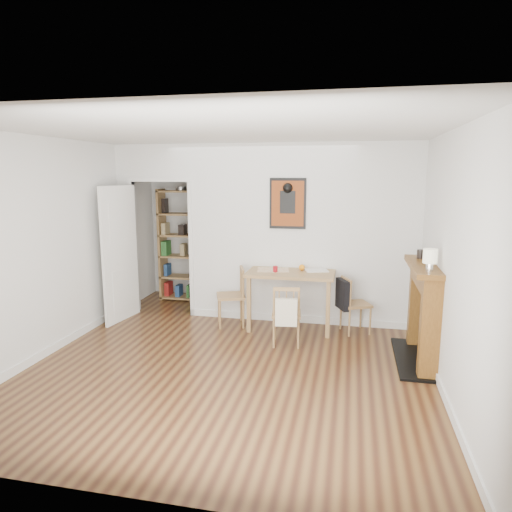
% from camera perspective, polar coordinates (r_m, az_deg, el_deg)
% --- Properties ---
extents(ground, '(5.20, 5.20, 0.00)m').
position_cam_1_polar(ground, '(5.71, -2.25, -12.09)').
color(ground, brown).
rests_on(ground, ground).
extents(room_shell, '(5.20, 5.20, 5.20)m').
position_cam_1_polar(room_shell, '(6.63, 1.37, 2.71)').
color(room_shell, silver).
rests_on(room_shell, ground).
extents(dining_table, '(1.21, 0.77, 0.82)m').
position_cam_1_polar(dining_table, '(6.43, 4.43, -2.75)').
color(dining_table, '#976E46').
rests_on(dining_table, ground).
extents(chair_left, '(0.54, 0.54, 0.85)m').
position_cam_1_polar(chair_left, '(6.59, -3.18, -5.09)').
color(chair_left, '#9C7549').
rests_on(chair_left, ground).
extents(chair_right, '(0.55, 0.52, 0.78)m').
position_cam_1_polar(chair_right, '(6.44, 12.22, -5.87)').
color(chair_right, '#9C7549').
rests_on(chair_right, ground).
extents(chair_front, '(0.44, 0.49, 0.79)m').
position_cam_1_polar(chair_front, '(5.87, 3.82, -7.26)').
color(chair_front, '#9C7549').
rests_on(chair_front, ground).
extents(bookshelf, '(0.81, 0.32, 1.92)m').
position_cam_1_polar(bookshelf, '(7.93, -9.09, 1.25)').
color(bookshelf, '#976E46').
rests_on(bookshelf, ground).
extents(fireplace, '(0.45, 1.25, 1.16)m').
position_cam_1_polar(fireplace, '(5.65, 20.28, -6.35)').
color(fireplace, brown).
rests_on(fireplace, ground).
extents(red_glass, '(0.07, 0.07, 0.08)m').
position_cam_1_polar(red_glass, '(6.32, 2.43, -1.63)').
color(red_glass, maroon).
rests_on(red_glass, dining_table).
extents(orange_fruit, '(0.08, 0.08, 0.08)m').
position_cam_1_polar(orange_fruit, '(6.46, 5.75, -1.43)').
color(orange_fruit, orange).
rests_on(orange_fruit, dining_table).
extents(placemat, '(0.49, 0.40, 0.00)m').
position_cam_1_polar(placemat, '(6.47, 2.15, -1.73)').
color(placemat, beige).
rests_on(placemat, dining_table).
extents(notebook, '(0.36, 0.31, 0.02)m').
position_cam_1_polar(notebook, '(6.45, 7.55, -1.79)').
color(notebook, silver).
rests_on(notebook, dining_table).
extents(mantel_lamp, '(0.15, 0.15, 0.23)m').
position_cam_1_polar(mantel_lamp, '(5.10, 20.94, -0.17)').
color(mantel_lamp, silver).
rests_on(mantel_lamp, fireplace).
extents(ceramic_jar_a, '(0.09, 0.09, 0.11)m').
position_cam_1_polar(ceramic_jar_a, '(5.66, 20.56, -0.12)').
color(ceramic_jar_a, black).
rests_on(ceramic_jar_a, fireplace).
extents(ceramic_jar_b, '(0.09, 0.09, 0.11)m').
position_cam_1_polar(ceramic_jar_b, '(5.84, 19.87, 0.23)').
color(ceramic_jar_b, black).
rests_on(ceramic_jar_b, fireplace).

